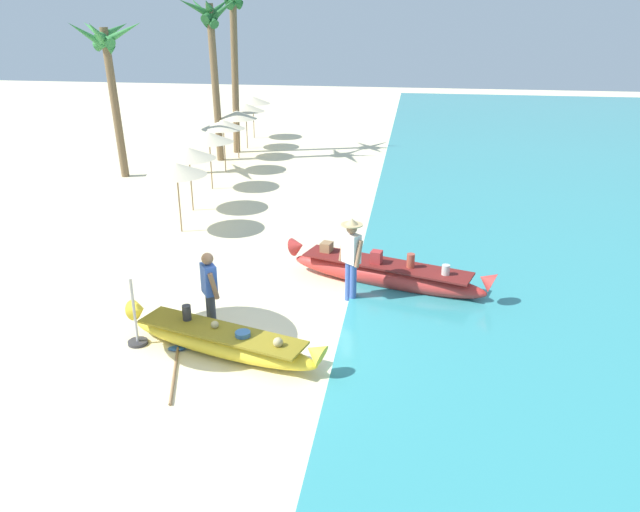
{
  "coord_description": "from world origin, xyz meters",
  "views": [
    {
      "loc": [
        3.18,
        -9.54,
        5.71
      ],
      "look_at": [
        1.35,
        2.36,
        0.9
      ],
      "focal_mm": 34.99,
      "sensor_mm": 36.0,
      "label": 1
    }
  ],
  "objects_px": {
    "boat_yellow_foreground": "(222,341)",
    "palm_tree_leaning_seaward": "(211,32)",
    "patio_umbrella_large": "(125,241)",
    "palm_tree_mid_cluster": "(233,19)",
    "boat_red_midground": "(385,274)",
    "person_tourist_customer": "(210,288)",
    "palm_tree_tall_inland": "(107,53)",
    "paddle": "(175,365)",
    "person_vendor_hatted": "(351,254)"
  },
  "relations": [
    {
      "from": "person_tourist_customer",
      "to": "paddle",
      "type": "bearing_deg",
      "value": -99.88
    },
    {
      "from": "palm_tree_leaning_seaward",
      "to": "palm_tree_mid_cluster",
      "type": "distance_m",
      "value": 1.64
    },
    {
      "from": "boat_red_midground",
      "to": "palm_tree_tall_inland",
      "type": "distance_m",
      "value": 13.54
    },
    {
      "from": "boat_red_midground",
      "to": "palm_tree_mid_cluster",
      "type": "bearing_deg",
      "value": 118.22
    },
    {
      "from": "palm_tree_tall_inland",
      "to": "person_tourist_customer",
      "type": "bearing_deg",
      "value": -57.27
    },
    {
      "from": "person_vendor_hatted",
      "to": "patio_umbrella_large",
      "type": "bearing_deg",
      "value": -146.85
    },
    {
      "from": "boat_yellow_foreground",
      "to": "palm_tree_leaning_seaward",
      "type": "distance_m",
      "value": 16.0
    },
    {
      "from": "person_tourist_customer",
      "to": "patio_umbrella_large",
      "type": "xyz_separation_m",
      "value": [
        -1.19,
        -0.69,
        1.12
      ]
    },
    {
      "from": "paddle",
      "to": "boat_yellow_foreground",
      "type": "bearing_deg",
      "value": 38.52
    },
    {
      "from": "palm_tree_mid_cluster",
      "to": "paddle",
      "type": "distance_m",
      "value": 17.82
    },
    {
      "from": "patio_umbrella_large",
      "to": "palm_tree_mid_cluster",
      "type": "relative_size",
      "value": 0.37
    },
    {
      "from": "person_tourist_customer",
      "to": "palm_tree_leaning_seaward",
      "type": "height_order",
      "value": "palm_tree_leaning_seaward"
    },
    {
      "from": "palm_tree_tall_inland",
      "to": "palm_tree_leaning_seaward",
      "type": "bearing_deg",
      "value": 48.78
    },
    {
      "from": "paddle",
      "to": "patio_umbrella_large",
      "type": "bearing_deg",
      "value": 146.5
    },
    {
      "from": "boat_yellow_foreground",
      "to": "palm_tree_mid_cluster",
      "type": "xyz_separation_m",
      "value": [
        -4.19,
        16.13,
        5.03
      ]
    },
    {
      "from": "boat_red_midground",
      "to": "person_vendor_hatted",
      "type": "bearing_deg",
      "value": -128.7
    },
    {
      "from": "person_vendor_hatted",
      "to": "person_tourist_customer",
      "type": "bearing_deg",
      "value": -145.45
    },
    {
      "from": "palm_tree_leaning_seaward",
      "to": "boat_red_midground",
      "type": "bearing_deg",
      "value": -57.1
    },
    {
      "from": "palm_tree_tall_inland",
      "to": "boat_yellow_foreground",
      "type": "bearing_deg",
      "value": -57.53
    },
    {
      "from": "patio_umbrella_large",
      "to": "palm_tree_leaning_seaward",
      "type": "distance_m",
      "value": 15.08
    },
    {
      "from": "person_tourist_customer",
      "to": "person_vendor_hatted",
      "type": "bearing_deg",
      "value": 34.55
    },
    {
      "from": "palm_tree_leaning_seaward",
      "to": "palm_tree_mid_cluster",
      "type": "bearing_deg",
      "value": 74.23
    },
    {
      "from": "boat_yellow_foreground",
      "to": "palm_tree_leaning_seaward",
      "type": "relative_size",
      "value": 0.64
    },
    {
      "from": "palm_tree_leaning_seaward",
      "to": "palm_tree_tall_inland",
      "type": "bearing_deg",
      "value": -131.22
    },
    {
      "from": "patio_umbrella_large",
      "to": "palm_tree_leaning_seaward",
      "type": "height_order",
      "value": "palm_tree_leaning_seaward"
    },
    {
      "from": "patio_umbrella_large",
      "to": "palm_tree_tall_inland",
      "type": "bearing_deg",
      "value": 116.55
    },
    {
      "from": "person_tourist_customer",
      "to": "palm_tree_tall_inland",
      "type": "distance_m",
      "value": 13.19
    },
    {
      "from": "patio_umbrella_large",
      "to": "paddle",
      "type": "distance_m",
      "value": 2.29
    },
    {
      "from": "person_tourist_customer",
      "to": "palm_tree_leaning_seaward",
      "type": "xyz_separation_m",
      "value": [
        -4.19,
        13.82,
        3.97
      ]
    },
    {
      "from": "boat_red_midground",
      "to": "patio_umbrella_large",
      "type": "relative_size",
      "value": 1.86
    },
    {
      "from": "person_tourist_customer",
      "to": "palm_tree_leaning_seaward",
      "type": "distance_m",
      "value": 14.97
    },
    {
      "from": "person_tourist_customer",
      "to": "paddle",
      "type": "relative_size",
      "value": 0.87
    },
    {
      "from": "person_tourist_customer",
      "to": "paddle",
      "type": "height_order",
      "value": "person_tourist_customer"
    },
    {
      "from": "paddle",
      "to": "boat_red_midground",
      "type": "bearing_deg",
      "value": 48.95
    },
    {
      "from": "palm_tree_tall_inland",
      "to": "person_vendor_hatted",
      "type": "bearing_deg",
      "value": -44.05
    },
    {
      "from": "person_vendor_hatted",
      "to": "palm_tree_leaning_seaward",
      "type": "height_order",
      "value": "palm_tree_leaning_seaward"
    },
    {
      "from": "boat_red_midground",
      "to": "palm_tree_tall_inland",
      "type": "height_order",
      "value": "palm_tree_tall_inland"
    },
    {
      "from": "boat_yellow_foreground",
      "to": "palm_tree_leaning_seaward",
      "type": "xyz_separation_m",
      "value": [
        -4.62,
        14.61,
        4.61
      ]
    },
    {
      "from": "boat_red_midground",
      "to": "person_tourist_customer",
      "type": "height_order",
      "value": "person_tourist_customer"
    },
    {
      "from": "person_vendor_hatted",
      "to": "paddle",
      "type": "relative_size",
      "value": 1.0
    },
    {
      "from": "boat_yellow_foreground",
      "to": "palm_tree_mid_cluster",
      "type": "bearing_deg",
      "value": 104.57
    },
    {
      "from": "boat_red_midground",
      "to": "person_tourist_customer",
      "type": "relative_size",
      "value": 2.93
    },
    {
      "from": "person_vendor_hatted",
      "to": "person_tourist_customer",
      "type": "xyz_separation_m",
      "value": [
        -2.45,
        -1.69,
        -0.16
      ]
    },
    {
      "from": "boat_yellow_foreground",
      "to": "palm_tree_tall_inland",
      "type": "relative_size",
      "value": 0.73
    },
    {
      "from": "person_vendor_hatted",
      "to": "patio_umbrella_large",
      "type": "distance_m",
      "value": 4.45
    },
    {
      "from": "boat_red_midground",
      "to": "palm_tree_tall_inland",
      "type": "xyz_separation_m",
      "value": [
        -10.01,
        8.2,
        3.97
      ]
    },
    {
      "from": "person_tourist_customer",
      "to": "palm_tree_mid_cluster",
      "type": "bearing_deg",
      "value": 103.76
    },
    {
      "from": "person_tourist_customer",
      "to": "paddle",
      "type": "xyz_separation_m",
      "value": [
        -0.23,
        -1.32,
        -0.86
      ]
    },
    {
      "from": "paddle",
      "to": "person_tourist_customer",
      "type": "bearing_deg",
      "value": 80.12
    },
    {
      "from": "palm_tree_leaning_seaward",
      "to": "person_tourist_customer",
      "type": "bearing_deg",
      "value": -73.14
    }
  ]
}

